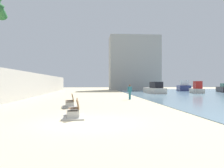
{
  "coord_description": "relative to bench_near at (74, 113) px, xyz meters",
  "views": [
    {
      "loc": [
        0.36,
        -10.69,
        1.82
      ],
      "look_at": [
        2.63,
        16.93,
        1.65
      ],
      "focal_mm": 37.62,
      "sensor_mm": 36.0,
      "label": 1
    }
  ],
  "objects": [
    {
      "name": "boat_distant",
      "position": [
        20.52,
        36.79,
        0.64
      ],
      "size": [
        3.19,
        5.4,
        2.25
      ],
      "color": "navy",
      "rests_on": "water_bay"
    },
    {
      "name": "harbor_building",
      "position": [
        11.07,
        44.43,
        6.29
      ],
      "size": [
        12.0,
        6.0,
        13.05
      ],
      "primitive_type": "cube",
      "color": "#9E9E99",
      "rests_on": "ground"
    },
    {
      "name": "boat_far_right",
      "position": [
        25.86,
        30.41,
        0.44
      ],
      "size": [
        3.82,
        7.31,
        1.64
      ],
      "color": "black",
      "rests_on": "water_bay"
    },
    {
      "name": "boat_mid_bay",
      "position": [
        11.44,
        26.72,
        0.5
      ],
      "size": [
        2.07,
        7.87,
        1.91
      ],
      "color": "beige",
      "rests_on": "water_bay"
    },
    {
      "name": "boat_nearest",
      "position": [
        18.81,
        26.63,
        0.53
      ],
      "size": [
        2.4,
        4.99,
        2.03
      ],
      "color": "beige",
      "rests_on": "water_bay"
    },
    {
      "name": "person_walking",
      "position": [
        4.95,
        12.67,
        0.7
      ],
      "size": [
        0.51,
        0.28,
        1.62
      ],
      "color": "teal",
      "rests_on": "ground"
    },
    {
      "name": "bench_near",
      "position": [
        0.0,
        0.0,
        0.0
      ],
      "size": [
        1.22,
        2.16,
        0.98
      ],
      "color": "#ADAAA3",
      "rests_on": "ground"
    },
    {
      "name": "seawall",
      "position": [
        -6.88,
        16.43,
        1.3
      ],
      "size": [
        0.8,
        64.0,
        3.07
      ],
      "primitive_type": "cube",
      "color": "#ADAAA3",
      "rests_on": "ground"
    },
    {
      "name": "bench_far",
      "position": [
        -0.7,
        5.22,
        0.0
      ],
      "size": [
        1.32,
        2.21,
        0.98
      ],
      "color": "#ADAAA3",
      "rests_on": "ground"
    },
    {
      "name": "ground_plane",
      "position": [
        0.62,
        16.43,
        -0.23
      ],
      "size": [
        120.0,
        120.0,
        0.0
      ],
      "primitive_type": "plane",
      "color": "#C6B793"
    }
  ]
}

